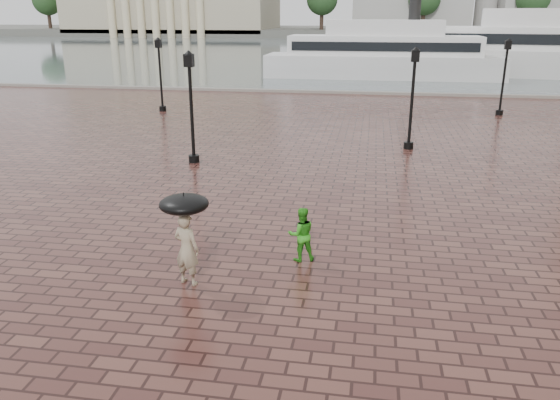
# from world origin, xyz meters

# --- Properties ---
(ground) EXTENTS (300.00, 300.00, 0.00)m
(ground) POSITION_xyz_m (0.00, 0.00, 0.00)
(ground) COLOR #3C1F1B
(ground) RESTS_ON ground
(harbour_water) EXTENTS (240.00, 240.00, 0.00)m
(harbour_water) POSITION_xyz_m (0.00, 92.00, 0.00)
(harbour_water) COLOR #4C595C
(harbour_water) RESTS_ON ground
(quay_edge) EXTENTS (80.00, 0.60, 0.30)m
(quay_edge) POSITION_xyz_m (0.00, 32.00, 0.00)
(quay_edge) COLOR slate
(quay_edge) RESTS_ON ground
(far_shore) EXTENTS (300.00, 60.00, 2.00)m
(far_shore) POSITION_xyz_m (0.00, 160.00, 1.00)
(far_shore) COLOR #4C4C47
(far_shore) RESTS_ON ground
(distant_skyline) EXTENTS (102.50, 22.00, 33.00)m
(distant_skyline) POSITION_xyz_m (48.14, 150.00, 9.45)
(distant_skyline) COLOR #999691
(distant_skyline) RESTS_ON ground
(street_lamps) EXTENTS (21.44, 14.44, 4.40)m
(street_lamps) POSITION_xyz_m (-1.50, 17.50, 2.33)
(street_lamps) COLOR black
(street_lamps) RESTS_ON ground
(adult_pedestrian) EXTENTS (0.72, 0.57, 1.71)m
(adult_pedestrian) POSITION_xyz_m (-2.72, -0.47, 0.86)
(adult_pedestrian) COLOR gray
(adult_pedestrian) RESTS_ON ground
(child_pedestrian) EXTENTS (0.82, 0.73, 1.39)m
(child_pedestrian) POSITION_xyz_m (-0.33, 1.21, 0.70)
(child_pedestrian) COLOR #2D971B
(child_pedestrian) RESTS_ON ground
(ferry_near) EXTENTS (22.41, 5.41, 7.35)m
(ferry_near) POSITION_xyz_m (2.03, 43.69, 2.21)
(ferry_near) COLOR silver
(ferry_near) RESTS_ON ground
(ferry_far) EXTENTS (27.34, 10.37, 8.75)m
(ferry_far) POSITION_xyz_m (17.99, 47.62, 2.63)
(ferry_far) COLOR silver
(ferry_far) RESTS_ON ground
(umbrella) EXTENTS (1.10, 1.10, 1.15)m
(umbrella) POSITION_xyz_m (-2.72, -0.47, 1.94)
(umbrella) COLOR black
(umbrella) RESTS_ON ground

